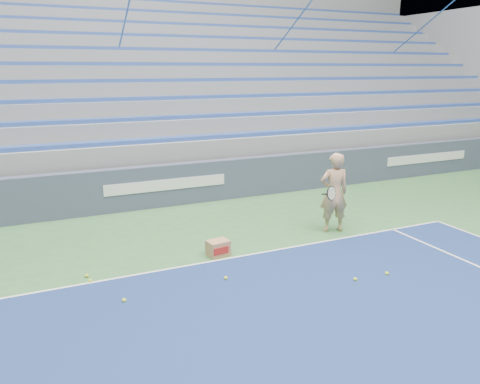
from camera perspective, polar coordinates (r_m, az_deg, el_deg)
name	(u,v)px	position (r m, az deg, el deg)	size (l,w,h in m)	color
sponsor_barrier	(165,185)	(12.40, -9.09, 0.81)	(30.00, 0.32, 1.10)	#3C445C
bleachers	(120,102)	(17.66, -14.42, 10.62)	(31.00, 9.15, 7.30)	gray
tennis_player	(334,193)	(10.42, 11.38, -0.08)	(0.97, 0.90, 1.77)	tan
ball_box	(218,248)	(9.11, -2.68, -6.84)	(0.45, 0.37, 0.31)	#AB7C52
tennis_ball_0	(387,273)	(8.71, 17.48, -9.44)	(0.07, 0.07, 0.07)	#D4E92F
tennis_ball_1	(124,300)	(7.65, -13.95, -12.69)	(0.07, 0.07, 0.07)	#D4E92F
tennis_ball_2	(355,279)	(8.34, 13.88, -10.29)	(0.07, 0.07, 0.07)	#D4E92F
tennis_ball_3	(226,278)	(8.15, -1.74, -10.43)	(0.07, 0.07, 0.07)	#D4E92F
tennis_ball_4	(87,276)	(8.66, -18.17, -9.66)	(0.07, 0.07, 0.07)	#D4E92F
tennis_ball_5	(90,281)	(8.44, -17.79, -10.26)	(0.07, 0.07, 0.07)	#D4E92F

